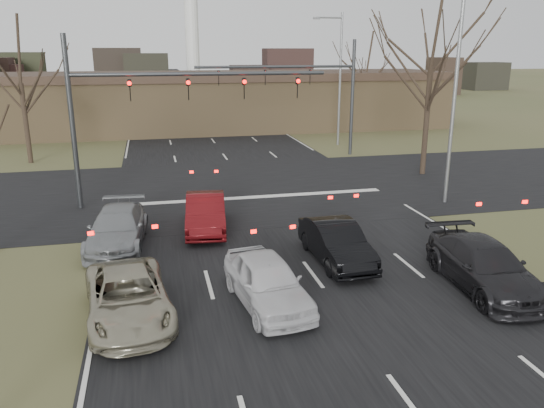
{
  "coord_description": "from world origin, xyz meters",
  "views": [
    {
      "loc": [
        -5.03,
        -12.72,
        7.28
      ],
      "look_at": [
        -0.97,
        4.95,
        2.0
      ],
      "focal_mm": 35.0,
      "sensor_mm": 36.0,
      "label": 1
    }
  ],
  "objects_px": {
    "building": "(224,101)",
    "car_grey_ahead": "(117,228)",
    "car_silver_suv": "(128,297)",
    "car_black_hatch": "(336,242)",
    "car_white_sedan": "(267,281)",
    "streetlight_right_far": "(338,73)",
    "streetlight_right_near": "(452,88)",
    "mast_arm_near": "(144,99)",
    "car_red_ahead": "(206,213)",
    "car_charcoal_sedan": "(484,266)",
    "mast_arm_far": "(314,84)"
  },
  "relations": [
    {
      "from": "mast_arm_far",
      "to": "streetlight_right_near",
      "type": "height_order",
      "value": "streetlight_right_near"
    },
    {
      "from": "mast_arm_far",
      "to": "car_black_hatch",
      "type": "height_order",
      "value": "mast_arm_far"
    },
    {
      "from": "mast_arm_near",
      "to": "car_grey_ahead",
      "type": "distance_m",
      "value": 7.27
    },
    {
      "from": "streetlight_right_near",
      "to": "car_white_sedan",
      "type": "distance_m",
      "value": 14.7
    },
    {
      "from": "car_charcoal_sedan",
      "to": "car_red_ahead",
      "type": "relative_size",
      "value": 1.13
    },
    {
      "from": "building",
      "to": "car_charcoal_sedan",
      "type": "relative_size",
      "value": 8.32
    },
    {
      "from": "building",
      "to": "streetlight_right_near",
      "type": "relative_size",
      "value": 4.24
    },
    {
      "from": "streetlight_right_far",
      "to": "car_charcoal_sedan",
      "type": "xyz_separation_m",
      "value": [
        -4.36,
        -26.14,
        -4.85
      ]
    },
    {
      "from": "car_silver_suv",
      "to": "car_white_sedan",
      "type": "relative_size",
      "value": 1.1
    },
    {
      "from": "mast_arm_far",
      "to": "car_white_sedan",
      "type": "relative_size",
      "value": 2.55
    },
    {
      "from": "car_silver_suv",
      "to": "mast_arm_near",
      "type": "bearing_deg",
      "value": 80.23
    },
    {
      "from": "streetlight_right_near",
      "to": "building",
      "type": "bearing_deg",
      "value": 103.69
    },
    {
      "from": "mast_arm_near",
      "to": "car_silver_suv",
      "type": "bearing_deg",
      "value": -93.4
    },
    {
      "from": "car_grey_ahead",
      "to": "car_black_hatch",
      "type": "bearing_deg",
      "value": -18.61
    },
    {
      "from": "car_white_sedan",
      "to": "building",
      "type": "bearing_deg",
      "value": 76.5
    },
    {
      "from": "mast_arm_near",
      "to": "car_black_hatch",
      "type": "distance_m",
      "value": 11.89
    },
    {
      "from": "building",
      "to": "car_silver_suv",
      "type": "height_order",
      "value": "building"
    },
    {
      "from": "car_black_hatch",
      "to": "streetlight_right_far",
      "type": "bearing_deg",
      "value": 69.1
    },
    {
      "from": "car_silver_suv",
      "to": "car_black_hatch",
      "type": "xyz_separation_m",
      "value": [
        7.07,
        2.69,
        0.05
      ]
    },
    {
      "from": "car_grey_ahead",
      "to": "car_red_ahead",
      "type": "bearing_deg",
      "value": 23.56
    },
    {
      "from": "car_white_sedan",
      "to": "car_charcoal_sedan",
      "type": "relative_size",
      "value": 0.86
    },
    {
      "from": "mast_arm_near",
      "to": "car_silver_suv",
      "type": "height_order",
      "value": "mast_arm_near"
    },
    {
      "from": "building",
      "to": "mast_arm_far",
      "type": "height_order",
      "value": "mast_arm_far"
    },
    {
      "from": "mast_arm_near",
      "to": "streetlight_right_near",
      "type": "distance_m",
      "value": 14.38
    },
    {
      "from": "mast_arm_near",
      "to": "mast_arm_far",
      "type": "height_order",
      "value": "same"
    },
    {
      "from": "mast_arm_near",
      "to": "car_white_sedan",
      "type": "xyz_separation_m",
      "value": [
        3.27,
        -11.74,
        -4.33
      ]
    },
    {
      "from": "car_silver_suv",
      "to": "car_black_hatch",
      "type": "bearing_deg",
      "value": 14.43
    },
    {
      "from": "streetlight_right_far",
      "to": "car_grey_ahead",
      "type": "xyz_separation_m",
      "value": [
        -15.82,
        -19.69,
        -4.86
      ]
    },
    {
      "from": "mast_arm_far",
      "to": "car_red_ahead",
      "type": "distance_m",
      "value": 17.7
    },
    {
      "from": "mast_arm_near",
      "to": "mast_arm_far",
      "type": "distance_m",
      "value": 15.17
    },
    {
      "from": "streetlight_right_far",
      "to": "streetlight_right_near",
      "type": "bearing_deg",
      "value": -91.68
    },
    {
      "from": "mast_arm_far",
      "to": "streetlight_right_near",
      "type": "relative_size",
      "value": 1.11
    },
    {
      "from": "streetlight_right_near",
      "to": "car_charcoal_sedan",
      "type": "distance_m",
      "value": 11.05
    },
    {
      "from": "mast_arm_far",
      "to": "streetlight_right_far",
      "type": "distance_m",
      "value": 5.12
    },
    {
      "from": "car_charcoal_sedan",
      "to": "car_red_ahead",
      "type": "distance_m",
      "value": 11.02
    },
    {
      "from": "streetlight_right_near",
      "to": "car_white_sedan",
      "type": "xyz_separation_m",
      "value": [
        -10.78,
        -8.74,
        -4.84
      ]
    },
    {
      "from": "car_white_sedan",
      "to": "mast_arm_near",
      "type": "bearing_deg",
      "value": 98.22
    },
    {
      "from": "streetlight_right_far",
      "to": "car_black_hatch",
      "type": "xyz_separation_m",
      "value": [
        -8.17,
        -23.04,
        -4.86
      ]
    },
    {
      "from": "mast_arm_near",
      "to": "building",
      "type": "bearing_deg",
      "value": 73.87
    },
    {
      "from": "building",
      "to": "car_charcoal_sedan",
      "type": "height_order",
      "value": "building"
    },
    {
      "from": "car_silver_suv",
      "to": "car_white_sedan",
      "type": "bearing_deg",
      "value": -6.55
    },
    {
      "from": "car_grey_ahead",
      "to": "car_charcoal_sedan",
      "type": "bearing_deg",
      "value": -24.34
    },
    {
      "from": "building",
      "to": "streetlight_right_near",
      "type": "height_order",
      "value": "streetlight_right_near"
    },
    {
      "from": "car_black_hatch",
      "to": "car_red_ahead",
      "type": "height_order",
      "value": "car_red_ahead"
    },
    {
      "from": "building",
      "to": "car_grey_ahead",
      "type": "relative_size",
      "value": 8.51
    },
    {
      "from": "building",
      "to": "car_red_ahead",
      "type": "height_order",
      "value": "building"
    },
    {
      "from": "car_black_hatch",
      "to": "car_white_sedan",
      "type": "bearing_deg",
      "value": -140.36
    },
    {
      "from": "mast_arm_far",
      "to": "car_silver_suv",
      "type": "height_order",
      "value": "mast_arm_far"
    },
    {
      "from": "mast_arm_near",
      "to": "car_silver_suv",
      "type": "xyz_separation_m",
      "value": [
        -0.7,
        -11.73,
        -4.41
      ]
    },
    {
      "from": "building",
      "to": "car_grey_ahead",
      "type": "xyz_separation_m",
      "value": [
        -8.5,
        -30.69,
        -1.94
      ]
    }
  ]
}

